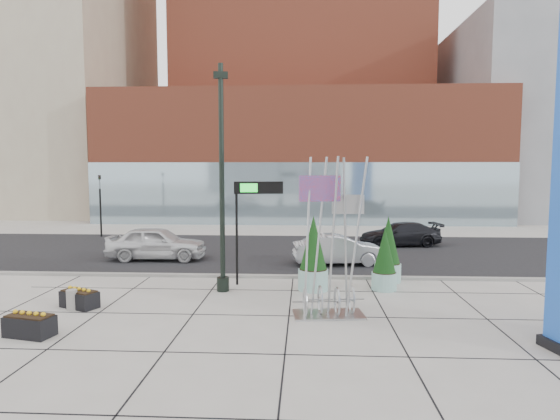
{
  "coord_description": "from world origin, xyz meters",
  "views": [
    {
      "loc": [
        1.46,
        -15.07,
        4.56
      ],
      "look_at": [
        0.56,
        2.0,
        3.02
      ],
      "focal_mm": 30.0,
      "sensor_mm": 36.0,
      "label": 1
    }
  ],
  "objects_px": {
    "concrete_bollard": "(72,300)",
    "car_white_west": "(157,243)",
    "public_art_sculpture": "(329,274)",
    "overhead_street_sign": "(254,196)",
    "car_silver_mid": "(339,250)",
    "lamp_post": "(222,200)"
  },
  "relations": [
    {
      "from": "lamp_post",
      "to": "public_art_sculpture",
      "type": "height_order",
      "value": "lamp_post"
    },
    {
      "from": "lamp_post",
      "to": "car_white_west",
      "type": "distance_m",
      "value": 7.59
    },
    {
      "from": "concrete_bollard",
      "to": "overhead_street_sign",
      "type": "relative_size",
      "value": 0.16
    },
    {
      "from": "overhead_street_sign",
      "to": "car_silver_mid",
      "type": "relative_size",
      "value": 0.94
    },
    {
      "from": "lamp_post",
      "to": "overhead_street_sign",
      "type": "distance_m",
      "value": 1.45
    },
    {
      "from": "lamp_post",
      "to": "overhead_street_sign",
      "type": "bearing_deg",
      "value": 41.93
    },
    {
      "from": "public_art_sculpture",
      "to": "car_silver_mid",
      "type": "bearing_deg",
      "value": 77.08
    },
    {
      "from": "concrete_bollard",
      "to": "car_white_west",
      "type": "height_order",
      "value": "car_white_west"
    },
    {
      "from": "public_art_sculpture",
      "to": "overhead_street_sign",
      "type": "height_order",
      "value": "public_art_sculpture"
    },
    {
      "from": "overhead_street_sign",
      "to": "car_white_west",
      "type": "relative_size",
      "value": 0.83
    },
    {
      "from": "public_art_sculpture",
      "to": "car_silver_mid",
      "type": "xyz_separation_m",
      "value": [
        0.85,
        7.66,
        -0.59
      ]
    },
    {
      "from": "overhead_street_sign",
      "to": "car_white_west",
      "type": "xyz_separation_m",
      "value": [
        -5.39,
        4.74,
        -2.64
      ]
    },
    {
      "from": "public_art_sculpture",
      "to": "overhead_street_sign",
      "type": "bearing_deg",
      "value": 119.84
    },
    {
      "from": "overhead_street_sign",
      "to": "car_silver_mid",
      "type": "bearing_deg",
      "value": 38.25
    },
    {
      "from": "overhead_street_sign",
      "to": "public_art_sculpture",
      "type": "bearing_deg",
      "value": -63.59
    },
    {
      "from": "public_art_sculpture",
      "to": "car_white_west",
      "type": "distance_m",
      "value": 11.68
    },
    {
      "from": "public_art_sculpture",
      "to": "concrete_bollard",
      "type": "height_order",
      "value": "public_art_sculpture"
    },
    {
      "from": "lamp_post",
      "to": "car_white_west",
      "type": "relative_size",
      "value": 1.71
    },
    {
      "from": "lamp_post",
      "to": "concrete_bollard",
      "type": "relative_size",
      "value": 12.58
    },
    {
      "from": "concrete_bollard",
      "to": "overhead_street_sign",
      "type": "distance_m",
      "value": 7.27
    },
    {
      "from": "lamp_post",
      "to": "overhead_street_sign",
      "type": "relative_size",
      "value": 2.05
    },
    {
      "from": "public_art_sculpture",
      "to": "car_white_west",
      "type": "height_order",
      "value": "public_art_sculpture"
    }
  ]
}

